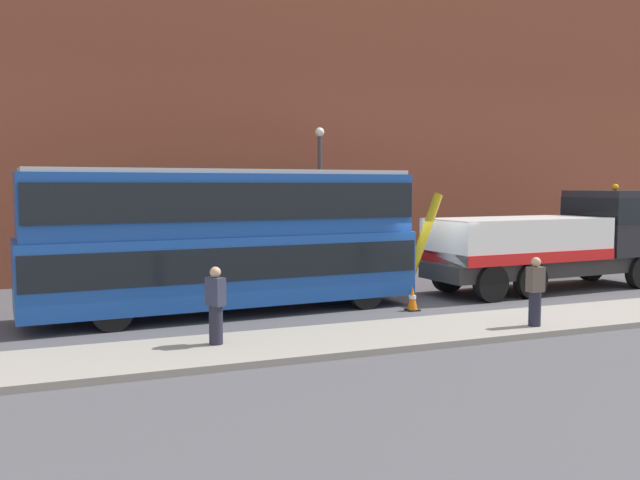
{
  "coord_description": "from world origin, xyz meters",
  "views": [
    {
      "loc": [
        -11.0,
        -18.39,
        3.63
      ],
      "look_at": [
        -3.29,
        0.34,
        2.0
      ],
      "focal_mm": 38.47,
      "sensor_mm": 36.0,
      "label": 1
    }
  ],
  "objects": [
    {
      "name": "double_decker_bus",
      "position": [
        -6.15,
        0.34,
        2.23
      ],
      "size": [
        11.14,
        3.13,
        4.06
      ],
      "rotation": [
        0.0,
        0.0,
        0.05
      ],
      "color": "#19479E",
      "rests_on": "ground_plane"
    },
    {
      "name": "pedestrian_bystander",
      "position": [
        0.28,
        -4.95,
        0.99
      ],
      "size": [
        0.41,
        0.32,
        1.71
      ],
      "rotation": [
        0.0,
        0.0,
        1.62
      ],
      "color": "#232333",
      "rests_on": "near_kerb"
    },
    {
      "name": "near_kerb",
      "position": [
        0.0,
        -4.2,
        0.07
      ],
      "size": [
        60.0,
        2.8,
        0.15
      ],
      "primitive_type": "cube",
      "color": "gray",
      "rests_on": "ground_plane"
    },
    {
      "name": "pedestrian_onlooker",
      "position": [
        -7.48,
        -3.87,
        0.99
      ],
      "size": [
        0.42,
        0.48,
        1.71
      ],
      "rotation": [
        0.0,
        0.0,
        0.51
      ],
      "color": "#232333",
      "rests_on": "near_kerb"
    },
    {
      "name": "traffic_cone_near_bus",
      "position": [
        -1.07,
        -1.29,
        0.34
      ],
      "size": [
        0.36,
        0.36,
        0.72
      ],
      "color": "orange",
      "rests_on": "ground_plane"
    },
    {
      "name": "recovery_tow_truck",
      "position": [
        5.63,
        0.36,
        1.76
      ],
      "size": [
        10.2,
        3.11,
        3.67
      ],
      "rotation": [
        0.0,
        0.0,
        0.05
      ],
      "color": "#2D2D2D",
      "rests_on": "ground_plane"
    },
    {
      "name": "building_facade",
      "position": [
        0.0,
        8.3,
        8.07
      ],
      "size": [
        60.0,
        1.5,
        16.0
      ],
      "color": "brown",
      "rests_on": "ground_plane"
    },
    {
      "name": "ground_plane",
      "position": [
        0.0,
        0.0,
        0.0
      ],
      "size": [
        120.0,
        120.0,
        0.0
      ],
      "primitive_type": "plane",
      "color": "#4C4C51"
    },
    {
      "name": "street_lamp",
      "position": [
        -0.93,
        6.11,
        3.47
      ],
      "size": [
        0.36,
        0.36,
        5.83
      ],
      "color": "#38383D",
      "rests_on": "ground_plane"
    }
  ]
}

